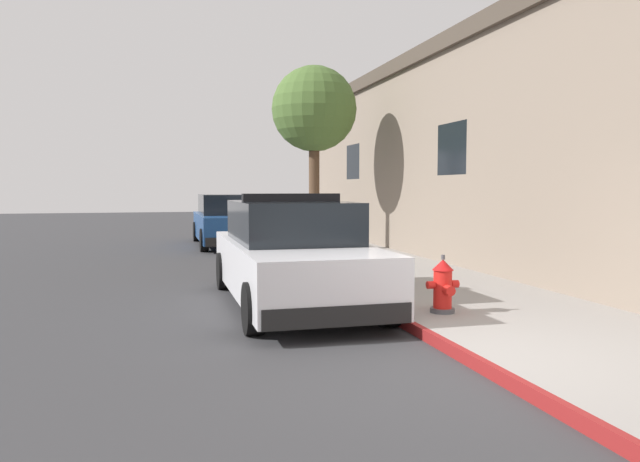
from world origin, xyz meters
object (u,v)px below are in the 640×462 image
(parked_car_silver_ahead, at_px, (228,221))
(fire_hydrant, at_px, (443,286))
(police_cruiser, at_px, (292,256))
(street_tree, at_px, (314,111))

(parked_car_silver_ahead, height_order, fire_hydrant, parked_car_silver_ahead)
(police_cruiser, height_order, parked_car_silver_ahead, police_cruiser)
(police_cruiser, height_order, fire_hydrant, police_cruiser)
(police_cruiser, distance_m, fire_hydrant, 2.39)
(parked_car_silver_ahead, relative_size, fire_hydrant, 6.37)
(parked_car_silver_ahead, height_order, street_tree, street_tree)
(parked_car_silver_ahead, xyz_separation_m, street_tree, (1.93, -3.13, 3.04))
(parked_car_silver_ahead, distance_m, street_tree, 4.77)
(parked_car_silver_ahead, relative_size, street_tree, 1.01)
(police_cruiser, xyz_separation_m, street_tree, (2.03, 6.62, 3.04))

